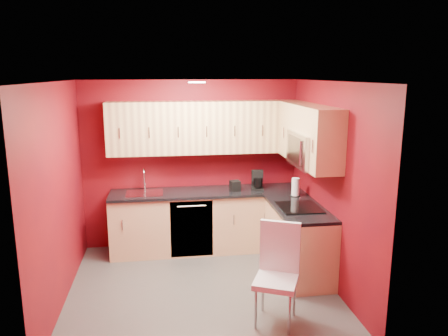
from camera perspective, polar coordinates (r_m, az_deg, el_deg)
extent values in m
plane|color=#464341|center=(5.59, -2.93, -15.33)|extent=(3.20, 3.20, 0.00)
plane|color=white|center=(4.96, -3.25, 11.22)|extent=(3.20, 3.20, 0.00)
plane|color=maroon|center=(6.59, -4.29, 0.51)|extent=(3.20, 0.00, 3.20)
plane|color=maroon|center=(3.71, -0.91, -8.88)|extent=(3.20, 0.00, 3.20)
plane|color=maroon|center=(5.24, -20.80, -3.35)|extent=(0.00, 3.00, 3.00)
plane|color=maroon|center=(5.51, 13.74, -2.16)|extent=(0.00, 3.00, 3.00)
cube|color=#DAAF7C|center=(6.53, -2.22, -6.98)|extent=(2.80, 0.60, 0.87)
cube|color=#DAAF7C|center=(5.88, 9.67, -9.40)|extent=(0.60, 1.30, 0.87)
cube|color=black|center=(6.38, -2.24, -3.17)|extent=(2.80, 0.63, 0.04)
cube|color=black|center=(5.71, 9.74, -5.22)|extent=(0.63, 1.27, 0.04)
cube|color=#E4C681|center=(6.34, -2.45, 5.34)|extent=(2.80, 0.35, 0.75)
cube|color=#E4C681|center=(6.14, 9.49, 4.96)|extent=(0.35, 0.57, 0.75)
cube|color=#E4C681|center=(5.06, 13.45, 3.25)|extent=(0.35, 0.22, 0.75)
cube|color=#E4C681|center=(5.49, 11.68, 6.23)|extent=(0.35, 0.76, 0.33)
cube|color=silver|center=(5.53, 11.27, 2.37)|extent=(0.40, 0.76, 0.42)
cube|color=black|center=(5.47, 9.39, 2.33)|extent=(0.02, 0.62, 0.33)
cylinder|color=silver|center=(5.25, 9.93, 1.90)|extent=(0.02, 0.02, 0.29)
cube|color=black|center=(5.67, 9.80, -5.09)|extent=(0.50, 0.55, 0.01)
cube|color=silver|center=(6.35, -10.36, -3.31)|extent=(0.52, 0.42, 0.02)
cylinder|color=silver|center=(6.51, -10.35, -1.70)|extent=(0.02, 0.02, 0.26)
torus|color=silver|center=(6.41, -10.41, -0.72)|extent=(0.02, 0.16, 0.16)
cylinder|color=silver|center=(6.36, -10.41, -1.39)|extent=(0.02, 0.02, 0.12)
cube|color=black|center=(6.24, -4.24, -7.95)|extent=(0.60, 0.02, 0.82)
cylinder|color=white|center=(5.25, -3.55, 11.11)|extent=(0.20, 0.20, 0.01)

